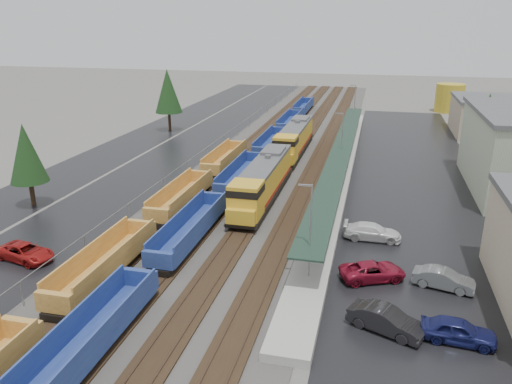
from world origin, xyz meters
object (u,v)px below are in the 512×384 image
Objects in this scene: well_string_yellow at (105,264)px; parked_car_west_c at (25,252)px; locomotive_trail at (294,139)px; storage_tank at (450,98)px; parked_car_east_c at (372,232)px; parked_car_east_a at (386,320)px; parked_car_east_e at (444,279)px; locomotive_lead at (262,181)px; parked_car_east_b at (373,271)px; well_string_blue at (241,175)px; parked_car_east_d at (458,331)px.

parked_car_west_c is (-8.10, 1.16, -0.47)m from well_string_yellow.
locomotive_trail is 3.32× the size of storage_tank.
storage_tank is 74.82m from parked_car_east_c.
parked_car_east_a reaches higher than parked_car_east_e.
locomotive_lead is at bearing 62.56° from parked_car_east_e.
parked_car_east_b is at bearing -100.24° from storage_tank.
well_string_blue reaches higher than parked_car_east_e.
locomotive_trail is at bearing 27.25° from parked_car_east_d.
locomotive_trail is at bearing -5.06° from parked_car_east_b.
storage_tank reaches higher than locomotive_lead.
locomotive_lead is at bearing -28.58° from parked_car_west_c.
locomotive_lead and locomotive_trail have the same top height.
parked_car_east_b is at bearing 12.92° from well_string_yellow.
parked_car_east_e is at bearing -114.78° from parked_car_east_b.
parked_car_east_d reaches higher than parked_car_east_c.
well_string_blue is 26.40m from parked_car_east_b.
locomotive_trail is at bearing 40.01° from parked_car_east_a.
locomotive_lead is 0.17× the size of well_string_blue.
parked_car_east_b is at bearing -71.25° from locomotive_trail.
storage_tank is at bearing -11.35° from parked_car_east_c.
locomotive_trail reaches higher than parked_car_east_d.
locomotive_lead is 3.86× the size of parked_car_east_c.
storage_tank reaches higher than parked_car_west_c.
parked_car_east_d reaches higher than parked_car_west_c.
parked_car_east_d is at bearing -96.04° from storage_tank.
well_string_blue is at bearing 54.79° from parked_car_east_a.
parked_car_west_c is 33.82m from parked_car_east_d.
locomotive_lead is 23.09m from parked_car_east_e.
parked_car_east_a is 1.07× the size of parked_car_east_d.
locomotive_trail reaches higher than parked_car_east_e.
parked_car_east_a is 1.10× the size of parked_car_east_e.
well_string_blue is 27.14m from parked_car_west_c.
locomotive_trail is (0.00, 21.00, 0.00)m from locomotive_lead.
parked_car_east_e is at bearing -44.32° from well_string_blue.
well_string_blue is (4.00, 25.46, -0.02)m from well_string_yellow.
well_string_blue is 23.21× the size of parked_car_west_c.
storage_tank reaches higher than parked_car_east_a.
parked_car_east_b is at bearing -50.82° from locomotive_lead.
well_string_blue reaches higher than parked_car_east_b.
parked_car_east_a is at bearing -98.85° from storage_tank.
parked_car_east_b is at bearing 42.73° from parked_car_east_d.
parked_car_east_c is at bearing 31.52° from well_string_yellow.
parked_car_east_e is (4.22, 6.70, -0.07)m from parked_car_east_a.
well_string_yellow reaches higher than parked_car_west_c.
storage_tank is 88.81m from parked_car_east_a.
parked_car_east_c is at bearing -31.45° from locomotive_lead.
parked_car_east_d is 1.02× the size of parked_car_east_e.
parked_car_east_a reaches higher than parked_car_east_d.
well_string_yellow is 92.42m from storage_tank.
parked_car_west_c reaches higher than parked_car_east_b.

